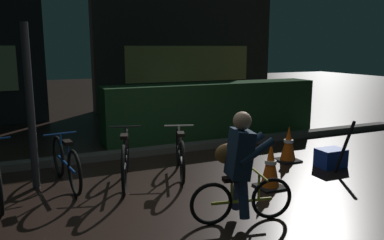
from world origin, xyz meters
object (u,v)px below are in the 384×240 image
Objects in this scene: traffic_cone_near at (271,166)px; parked_bike_center_right at (126,158)px; parked_bike_right_mid at (180,153)px; traffic_cone_far at (288,144)px; street_post at (30,108)px; parked_bike_center_left at (66,163)px; cyclist at (240,167)px; blue_crate at (331,158)px; closed_umbrella at (345,147)px.

parked_bike_center_right is at bearing 149.31° from traffic_cone_near.
parked_bike_right_mid reaches higher than traffic_cone_far.
traffic_cone_far is (1.93, -0.13, -0.03)m from parked_bike_right_mid.
street_post is 0.89m from parked_bike_center_left.
traffic_cone_far is (1.03, 0.94, -0.02)m from traffic_cone_near.
traffic_cone_near is 1.22m from cyclist.
parked_bike_right_mid is at bearing -71.61° from parked_bike_center_right.
traffic_cone_far is at bearing 128.23° from blue_crate.
traffic_cone_far is 0.92m from closed_umbrella.
parked_bike_center_left is 2.84m from traffic_cone_near.
street_post is at bearing 168.47° from blue_crate.
parked_bike_center_right is at bearing -12.07° from street_post.
parked_bike_center_right is 3.36m from closed_umbrella.
parked_bike_center_left is 0.82m from parked_bike_center_right.
traffic_cone_near reaches higher than traffic_cone_far.
street_post is at bearing 156.27° from traffic_cone_near.
street_post is at bearing 146.03° from cyclist.
cyclist is (0.83, -1.77, 0.28)m from parked_bike_center_right.
street_post is 2.91m from cyclist.
blue_crate is 0.52× the size of closed_umbrella.
street_post is at bearing 101.86° from parked_bike_right_mid.
traffic_cone_near is 0.76× the size of closed_umbrella.
cyclist is at bearing -138.33° from parked_bike_center_right.
closed_umbrella reaches higher than parked_bike_center_left.
traffic_cone_far is at bearing 51.44° from cyclist.
parked_bike_center_right reaches higher than traffic_cone_far.
parked_bike_right_mid is 2.29× the size of traffic_cone_near.
street_post is 5.08× the size of blue_crate.
cyclist is at bearing -147.97° from parked_bike_center_left.
street_post reaches higher than blue_crate.
blue_crate is at bearing -87.78° from parked_bike_right_mid.
cyclist is at bearing -141.93° from traffic_cone_near.
parked_bike_center_right is at bearing -111.63° from parked_bike_center_left.
parked_bike_right_mid is at bearing 176.19° from traffic_cone_far.
closed_umbrella reaches higher than parked_bike_center_right.
blue_crate is at bearing 15.37° from traffic_cone_near.
closed_umbrella reaches higher than traffic_cone_far.
closed_umbrella is at bearing -112.80° from parked_bike_center_left.
parked_bike_center_right is 1.97m from cyclist.
street_post is 3.45× the size of traffic_cone_near.
street_post is 3.33m from traffic_cone_near.
closed_umbrella is (4.04, -1.09, 0.07)m from parked_bike_center_left.
closed_umbrella is at bearing -14.52° from street_post.
closed_umbrella is (2.38, -0.92, 0.07)m from parked_bike_right_mid.
blue_crate is at bearing 36.17° from cyclist.
traffic_cone_far is at bearing 114.17° from closed_umbrella.
traffic_cone_far is (3.98, -0.36, -0.82)m from street_post.
street_post reaches higher than traffic_cone_near.
traffic_cone_near is 1.48× the size of blue_crate.
cyclist is (-0.02, -1.80, 0.30)m from parked_bike_right_mid.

